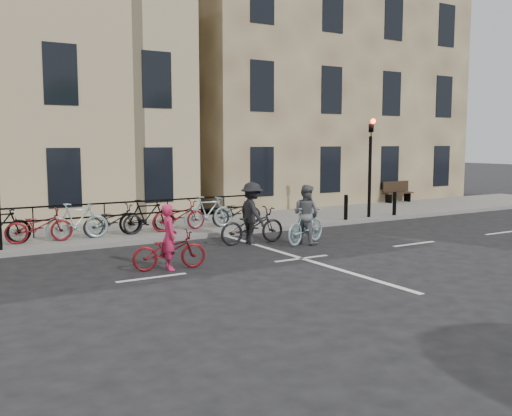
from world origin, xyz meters
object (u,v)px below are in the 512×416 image
traffic_light (370,155)px  bench (397,191)px  cyclist_dark (252,220)px  cyclist_pink (169,247)px  cyclist_grey (306,220)px

traffic_light → bench: size_ratio=2.44×
traffic_light → cyclist_dark: size_ratio=1.91×
traffic_light → cyclist_pink: size_ratio=2.18×
bench → cyclist_pink: cyclist_pink is taller
cyclist_grey → cyclist_dark: cyclist_dark is taller
traffic_light → bench: traffic_light is taller
cyclist_pink → cyclist_dark: bearing=-51.2°
cyclist_pink → cyclist_dark: cyclist_dark is taller
cyclist_pink → cyclist_dark: (3.37, 1.92, 0.18)m
cyclist_grey → cyclist_dark: 1.56m
cyclist_pink → cyclist_grey: bearing=-67.7°
traffic_light → bench: bearing=35.2°
traffic_light → cyclist_grey: size_ratio=2.11×
bench → cyclist_pink: (-14.34, -7.15, -0.14)m
cyclist_pink → cyclist_grey: (4.70, 1.10, 0.17)m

